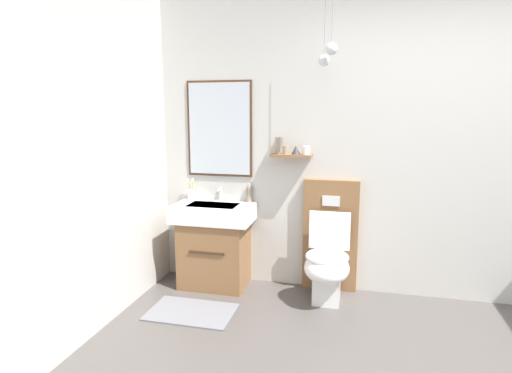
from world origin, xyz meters
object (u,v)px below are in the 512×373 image
at_px(toothbrush_cup, 192,194).
at_px(vanity_sink_left, 215,242).
at_px(toilet, 328,255).
at_px(soap_dispenser, 249,194).

bearing_deg(toothbrush_cup, vanity_sink_left, -28.62).
xyz_separation_m(toilet, toothbrush_cup, (-1.31, 0.16, 0.44)).
xyz_separation_m(toilet, soap_dispenser, (-0.74, 0.17, 0.46)).
relative_size(toilet, toothbrush_cup, 4.91).
relative_size(toilet, soap_dispenser, 5.69).
relative_size(toothbrush_cup, soap_dispenser, 1.16).
distance_m(toilet, toothbrush_cup, 1.39).
height_order(toilet, toothbrush_cup, toilet).
distance_m(vanity_sink_left, toilet, 1.03).
bearing_deg(toilet, soap_dispenser, 167.06).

